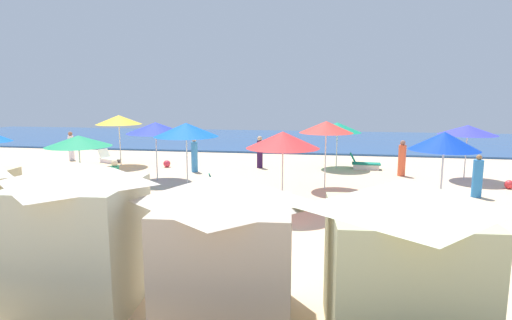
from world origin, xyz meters
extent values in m
plane|color=beige|center=(0.00, 0.00, 0.00)|extent=(60.00, 60.00, 0.00)
cube|color=#264E8A|center=(0.00, 22.69, 0.06)|extent=(60.00, 14.62, 0.12)
cube|color=beige|center=(-0.76, -3.82, 1.14)|extent=(2.06, 2.03, 2.28)
pyramid|color=beige|center=(-0.76, -3.82, 2.46)|extent=(2.26, 2.24, 0.36)
cube|color=#C4AE95|center=(1.90, -3.87, 1.02)|extent=(2.27, 2.07, 2.05)
pyramid|color=beige|center=(1.90, -3.87, 2.30)|extent=(2.50, 2.28, 0.51)
cube|color=#C1C08C|center=(4.65, -4.05, 1.06)|extent=(2.28, 2.20, 2.11)
pyramid|color=beige|center=(4.65, -4.05, 2.35)|extent=(2.50, 2.42, 0.47)
cylinder|color=silver|center=(9.54, 9.05, 0.99)|extent=(0.05, 0.05, 1.99)
cone|color=#373ACE|center=(9.54, 9.05, 2.20)|extent=(2.44, 2.44, 0.42)
cylinder|color=silver|center=(-7.05, 9.98, 1.08)|extent=(0.05, 0.05, 2.16)
cone|color=yellow|center=(-7.05, 9.98, 2.40)|extent=(2.32, 2.32, 0.47)
cube|color=silver|center=(-8.17, 10.50, 0.09)|extent=(0.96, 0.49, 0.19)
cube|color=silver|center=(-7.93, 10.99, 0.09)|extent=(0.96, 0.49, 0.19)
cube|color=white|center=(-8.05, 10.75, 0.22)|extent=(1.32, 1.07, 0.06)
cube|color=white|center=(-8.53, 10.98, 0.46)|extent=(0.54, 0.68, 0.51)
cylinder|color=silver|center=(-3.72, 6.77, 1.03)|extent=(0.05, 0.05, 2.06)
cone|color=blue|center=(-3.72, 6.77, 2.30)|extent=(2.48, 2.48, 0.47)
cylinder|color=silver|center=(3.50, 6.31, 1.12)|extent=(0.05, 0.05, 2.24)
cone|color=#D73C34|center=(3.50, 6.31, 2.47)|extent=(2.11, 2.11, 0.46)
cylinder|color=silver|center=(-5.37, 3.60, 0.93)|extent=(0.05, 0.05, 1.87)
cone|color=#22965D|center=(-5.37, 3.60, 2.07)|extent=(2.35, 2.35, 0.40)
cylinder|color=silver|center=(2.17, 2.72, 1.04)|extent=(0.05, 0.05, 2.09)
cone|color=red|center=(2.17, 2.72, 2.35)|extent=(2.32, 2.32, 0.52)
cube|color=silver|center=(1.17, 2.05, 0.11)|extent=(1.16, 0.43, 0.23)
cube|color=silver|center=(0.99, 2.56, 0.11)|extent=(1.16, 0.43, 0.23)
cube|color=silver|center=(1.08, 2.30, 0.26)|extent=(1.48, 1.04, 0.06)
cube|color=silver|center=(0.49, 2.10, 0.50)|extent=(0.49, 0.67, 0.52)
cylinder|color=silver|center=(4.06, 11.05, 0.91)|extent=(0.05, 0.05, 1.82)
cone|color=#138E65|center=(4.06, 11.05, 2.07)|extent=(2.39, 2.39, 0.50)
cube|color=silver|center=(5.52, 10.73, 0.13)|extent=(1.25, 0.11, 0.25)
cube|color=silver|center=(5.55, 11.26, 0.13)|extent=(1.25, 0.11, 0.25)
cube|color=#167A60|center=(5.53, 11.00, 0.28)|extent=(1.42, 0.70, 0.06)
cube|color=#167A60|center=(4.89, 11.03, 0.53)|extent=(0.35, 0.61, 0.52)
cylinder|color=silver|center=(6.67, 1.68, 1.13)|extent=(0.05, 0.05, 2.27)
cone|color=#0B35B6|center=(6.67, 1.68, 2.52)|extent=(1.86, 1.86, 0.50)
cube|color=silver|center=(5.58, 1.68, 0.09)|extent=(0.95, 0.57, 0.18)
cube|color=silver|center=(5.31, 2.14, 0.09)|extent=(0.95, 0.57, 0.18)
cube|color=#F2D6CB|center=(5.45, 1.91, 0.21)|extent=(1.35, 1.14, 0.06)
cube|color=#F2D6CB|center=(4.98, 1.64, 0.41)|extent=(0.63, 0.71, 0.44)
cylinder|color=silver|center=(-1.55, 4.40, 1.10)|extent=(0.05, 0.05, 2.21)
cone|color=blue|center=(-1.55, 4.40, 2.46)|extent=(2.36, 2.36, 0.50)
cube|color=silver|center=(-0.21, 5.05, 0.12)|extent=(1.00, 0.40, 0.23)
cube|color=silver|center=(-0.38, 5.51, 0.12)|extent=(1.00, 0.40, 0.23)
cube|color=#177962|center=(-0.30, 5.28, 0.26)|extent=(1.29, 0.93, 0.06)
cube|color=#177962|center=(-0.80, 5.10, 0.47)|extent=(0.42, 0.59, 0.44)
cylinder|color=#3D8CC9|center=(-2.70, 8.92, 0.73)|extent=(0.44, 0.44, 1.46)
sphere|color=#D5A882|center=(-2.70, 8.92, 1.55)|extent=(0.20, 0.20, 0.20)
cylinder|color=#317FC8|center=(9.01, 5.86, 0.69)|extent=(0.48, 0.48, 1.39)
sphere|color=#9D6A40|center=(9.01, 5.86, 1.48)|extent=(0.20, 0.20, 0.20)
cylinder|color=white|center=(-10.66, 11.24, 0.69)|extent=(0.41, 0.41, 1.39)
sphere|color=#9D5F42|center=(-10.66, 11.24, 1.49)|extent=(0.23, 0.23, 0.23)
cylinder|color=#311640|center=(0.23, 10.51, 0.69)|extent=(0.41, 0.41, 1.39)
sphere|color=tan|center=(0.23, 10.51, 1.50)|extent=(0.25, 0.25, 0.25)
cylinder|color=#2D9769|center=(-3.51, 2.67, 0.68)|extent=(0.35, 0.35, 1.36)
sphere|color=beige|center=(-3.51, 2.67, 1.46)|extent=(0.23, 0.23, 0.23)
cylinder|color=#EF5C38|center=(6.97, 9.53, 0.71)|extent=(0.47, 0.47, 1.43)
sphere|color=#8F5E50|center=(6.97, 9.53, 1.53)|extent=(0.24, 0.24, 0.24)
sphere|color=#E13347|center=(-4.50, 9.93, 0.18)|extent=(0.36, 0.36, 0.36)
sphere|color=red|center=(10.77, 7.49, 0.18)|extent=(0.35, 0.35, 0.35)
cube|color=#1E66AA|center=(7.37, 4.95, 0.19)|extent=(0.44, 0.63, 0.37)
camera|label=1|loc=(3.47, -10.39, 3.85)|focal=29.66mm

